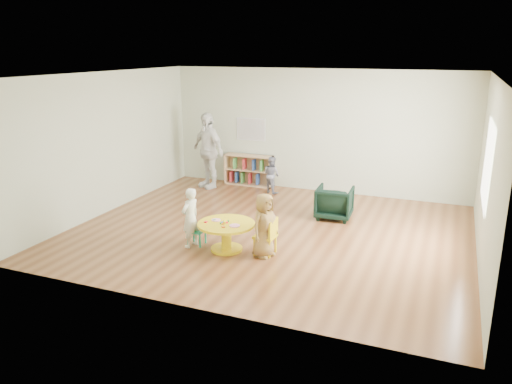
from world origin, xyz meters
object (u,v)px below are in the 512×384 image
kid_chair_left (194,229)px  adult_caretaker (208,150)px  activity_table (226,231)px  toddler (272,175)px  kid_chair_right (268,235)px  child_left (190,218)px  child_right (264,225)px  armchair (334,203)px  bookshelf (249,170)px

kid_chair_left → adult_caretaker: bearing=-159.0°
activity_table → toddler: 3.54m
kid_chair_right → adult_caretaker: (-2.76, 3.30, 0.57)m
kid_chair_right → child_left: 1.34m
child_right → adult_caretaker: 4.37m
armchair → kid_chair_left: bearing=47.0°
adult_caretaker → bookshelf: bearing=60.1°
armchair → child_right: child_right is taller
child_right → kid_chair_left: bearing=108.0°
child_left → adult_caretaker: bearing=-143.7°
activity_table → armchair: (1.28, 2.26, -0.01)m
kid_chair_right → toddler: size_ratio=0.71×
bookshelf → armchair: (2.52, -1.68, -0.05)m
adult_caretaker → kid_chair_right: bearing=-24.1°
armchair → adult_caretaker: 3.57m
child_right → adult_caretaker: (-2.73, 3.39, 0.38)m
armchair → toddler: (-1.77, 1.24, 0.11)m
adult_caretaker → child_left: bearing=-41.4°
child_right → adult_caretaker: adult_caretaker is taller
kid_chair_left → adult_caretaker: 3.72m
activity_table → toddler: toddler is taller
kid_chair_left → child_right: 1.30m
armchair → toddler: size_ratio=0.82×
bookshelf → armchair: bearing=-33.6°
bookshelf → child_right: bearing=-64.1°
activity_table → child_right: bearing=0.1°
toddler → kid_chair_right: bearing=134.9°
activity_table → kid_chair_right: 0.70m
kid_chair_left → child_right: bearing=86.6°
child_right → toddler: (-1.16, 3.50, -0.10)m
bookshelf → adult_caretaker: bearing=-145.9°
activity_table → kid_chair_right: bearing=7.2°
kid_chair_right → adult_caretaker: bearing=42.6°
activity_table → child_left: size_ratio=0.93×
activity_table → kid_chair_left: same height
toddler → child_right: bearing=134.1°
activity_table → adult_caretaker: 4.01m
kid_chair_right → toddler: 3.61m
kid_chair_right → child_left: child_left is taller
bookshelf → toddler: (0.76, -0.44, 0.06)m
child_left → child_right: 1.30m
child_left → toddler: child_left is taller
bookshelf → toddler: size_ratio=1.41×
activity_table → adult_caretaker: adult_caretaker is taller
child_right → activity_table: bearing=109.1°
child_left → kid_chair_right: bearing=110.7°
kid_chair_left → child_left: 0.25m
activity_table → kid_chair_right: (0.70, 0.09, -0.00)m
child_left → activity_table: bearing=110.4°
armchair → bookshelf: bearing=-36.5°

